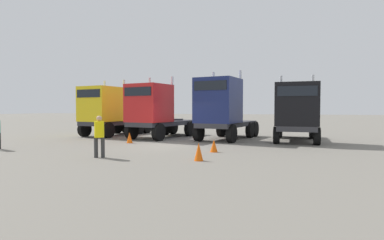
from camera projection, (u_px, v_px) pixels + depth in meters
The scene contains 9 objects.
ground at pixel (167, 145), 17.44m from camera, with size 200.00×200.00×0.00m, color slate.
semi_truck_yellow at pixel (107, 110), 23.34m from camera, with size 3.40×6.28×4.23m.
semi_truck_red at pixel (156, 111), 21.40m from camera, with size 3.72×6.77×4.26m.
semi_truck_navy at pixel (222, 108), 20.19m from camera, with size 3.54×6.43×4.55m.
semi_truck_black at pixel (296, 112), 18.98m from camera, with size 2.57×6.14×4.15m.
visitor_in_hivis at pixel (99, 133), 13.07m from camera, with size 0.52×0.52×1.75m.
traffic_cone_near at pixel (199, 152), 12.30m from camera, with size 0.36×0.36×0.71m, color #F2590C.
traffic_cone_mid at pixel (214, 146), 14.76m from camera, with size 0.36×0.36×0.59m, color #F2590C.
traffic_cone_far at pixel (130, 138), 18.64m from camera, with size 0.36×0.36×0.63m, color #F2590C.
Camera 1 is at (6.59, -16.14, 2.05)m, focal length 29.30 mm.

